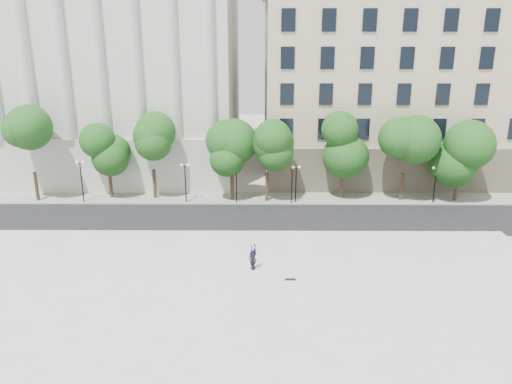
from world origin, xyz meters
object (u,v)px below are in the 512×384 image
at_px(traffic_light_east, 292,169).
at_px(skateboard, 290,279).
at_px(person_lying, 253,266).
at_px(traffic_light_west, 236,169).

relative_size(traffic_light_east, skateboard, 5.68).
height_order(traffic_light_east, skateboard, traffic_light_east).
bearing_deg(person_lying, skateboard, -74.76).
distance_m(traffic_light_east, person_lying, 16.35).
bearing_deg(skateboard, traffic_light_west, 101.96).
relative_size(traffic_light_west, person_lying, 2.23).
bearing_deg(traffic_light_east, traffic_light_west, 180.00).
relative_size(traffic_light_east, person_lying, 2.20).
height_order(traffic_light_west, person_lying, traffic_light_west).
distance_m(traffic_light_east, skateboard, 17.55).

